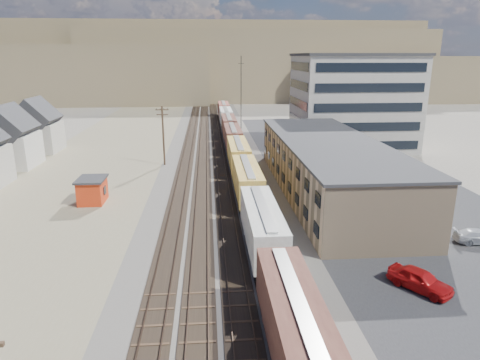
{
  "coord_description": "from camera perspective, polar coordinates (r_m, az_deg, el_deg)",
  "views": [
    {
      "loc": [
        -1.05,
        -29.66,
        17.85
      ],
      "look_at": [
        2.85,
        21.49,
        3.0
      ],
      "focal_mm": 32.0,
      "sensor_mm": 36.0,
      "label": 1
    }
  ],
  "objects": [
    {
      "name": "hills_north",
      "position": [
        197.62,
        -4.14,
        15.01
      ],
      "size": [
        265.0,
        80.0,
        32.0
      ],
      "color": "brown",
      "rests_on": "ground"
    },
    {
      "name": "parked_car_far",
      "position": [
        94.5,
        13.18,
        5.28
      ],
      "size": [
        2.28,
        4.43,
        1.44
      ],
      "primitive_type": "imported",
      "rotation": [
        0.0,
        0.0,
        -0.14
      ],
      "color": "white",
      "rests_on": "ground"
    },
    {
      "name": "rail_tracks",
      "position": [
        81.61,
        -3.91,
        3.55
      ],
      "size": [
        11.4,
        200.0,
        0.24
      ],
      "color": "black",
      "rests_on": "ground"
    },
    {
      "name": "maintenance_shed",
      "position": [
        57.06,
        -19.09,
        -1.28
      ],
      "size": [
        3.39,
        4.38,
        3.2
      ],
      "color": "red",
      "rests_on": "ground"
    },
    {
      "name": "warehouse",
      "position": [
        58.7,
        11.63,
        1.81
      ],
      "size": [
        12.4,
        40.4,
        7.25
      ],
      "color": "tan",
      "rests_on": "ground"
    },
    {
      "name": "utility_pole_north",
      "position": [
        73.13,
        -10.19,
        6.01
      ],
      "size": [
        2.2,
        0.32,
        10.0
      ],
      "color": "#382619",
      "rests_on": "ground"
    },
    {
      "name": "parked_car_red",
      "position": [
        37.47,
        22.87,
        -12.2
      ],
      "size": [
        4.57,
        5.3,
        1.72
      ],
      "primitive_type": "imported",
      "rotation": [
        0.0,
        0.0,
        0.61
      ],
      "color": "#B51011",
      "rests_on": "ground"
    },
    {
      "name": "parked_car_blue",
      "position": [
        88.95,
        12.03,
        4.68
      ],
      "size": [
        4.17,
        5.6,
        1.41
      ],
      "primitive_type": "imported",
      "rotation": [
        0.0,
        0.0,
        0.41
      ],
      "color": "navy",
      "rests_on": "ground"
    },
    {
      "name": "radio_mast",
      "position": [
        90.36,
        0.14,
        10.6
      ],
      "size": [
        1.2,
        0.16,
        18.0
      ],
      "color": "black",
      "rests_on": "ground"
    },
    {
      "name": "dirt_yard",
      "position": [
        74.36,
        -18.99,
        1.37
      ],
      "size": [
        24.0,
        180.0,
        0.03
      ],
      "primitive_type": "cube",
      "color": "#776C52",
      "rests_on": "ground"
    },
    {
      "name": "ground",
      "position": [
        34.63,
        -2.07,
        -14.89
      ],
      "size": [
        300.0,
        300.0,
        0.0
      ],
      "primitive_type": "plane",
      "color": "#6B6356",
      "rests_on": "ground"
    },
    {
      "name": "asphalt_lot",
      "position": [
        70.92,
        14.77,
        1.04
      ],
      "size": [
        26.0,
        120.0,
        0.04
      ],
      "primitive_type": "cube",
      "color": "#232326",
      "rests_on": "ground"
    },
    {
      "name": "freight_train",
      "position": [
        76.21,
        -0.62,
        4.75
      ],
      "size": [
        3.0,
        119.74,
        4.46
      ],
      "color": "black",
      "rests_on": "ground"
    },
    {
      "name": "office_tower",
      "position": [
        89.85,
        14.73,
        10.14
      ],
      "size": [
        22.6,
        18.6,
        18.45
      ],
      "color": "#9E998E",
      "rests_on": "ground"
    },
    {
      "name": "ballast_bed",
      "position": [
        81.63,
        -3.52,
        3.5
      ],
      "size": [
        18.0,
        200.0,
        0.06
      ],
      "primitive_type": "cube",
      "color": "#4C4742",
      "rests_on": "ground"
    },
    {
      "name": "parked_car_silver",
      "position": [
        48.76,
        29.27,
        -6.63
      ],
      "size": [
        5.0,
        2.53,
        1.39
      ],
      "primitive_type": "imported",
      "rotation": [
        0.0,
        0.0,
        1.45
      ],
      "color": "#ABAEB3",
      "rests_on": "ground"
    }
  ]
}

